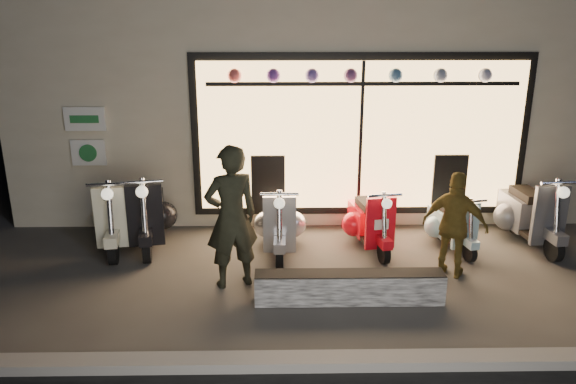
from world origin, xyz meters
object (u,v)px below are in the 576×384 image
Objects in this scene: man at (231,217)px; graffiti_barrier at (349,287)px; scooter_silver at (280,221)px; woman at (455,225)px; scooter_red at (369,220)px.

graffiti_barrier is at bearing 140.92° from man.
woman is at bearing -23.17° from scooter_silver.
graffiti_barrier is 1.59× the size of woman.
scooter_silver is 1.38m from scooter_red.
woman is (2.98, 0.22, -0.22)m from man.
scooter_silver is at bearing 4.04° from woman.
graffiti_barrier is 1.74m from man.
man is at bearing -115.92° from scooter_silver.
scooter_red is 2.47m from man.
graffiti_barrier is 1.23× the size of man.
scooter_silver reaches higher than scooter_red.
scooter_silver is 2.59m from woman.
graffiti_barrier is 1.92m from scooter_red.
scooter_silver is 0.99× the size of woman.
scooter_silver reaches higher than graffiti_barrier.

